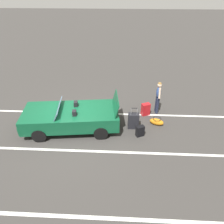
{
  "coord_description": "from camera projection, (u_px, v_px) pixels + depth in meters",
  "views": [
    {
      "loc": [
        -2.17,
        7.51,
        5.85
      ],
      "look_at": [
        -1.78,
        -0.26,
        0.75
      ],
      "focal_mm": 33.68,
      "sensor_mm": 36.0,
      "label": 1
    }
  ],
  "objects": [
    {
      "name": "suitcase_small_carryon",
      "position": [
        140.0,
        131.0,
        8.98
      ],
      "size": [
        0.39,
        0.32,
        0.5
      ],
      "rotation": [
        0.0,
        0.0,
        5.13
      ],
      "color": "black",
      "rests_on": "ground_plane"
    },
    {
      "name": "lot_line_far",
      "position": [
        43.0,
        215.0,
        6.1
      ],
      "size": [
        18.0,
        0.12,
        0.01
      ],
      "primitive_type": "cube",
      "color": "silver",
      "rests_on": "ground_plane"
    },
    {
      "name": "convertible_car",
      "position": [
        67.0,
        117.0,
        9.24
      ],
      "size": [
        4.31,
        2.22,
        1.53
      ],
      "rotation": [
        0.0,
        0.0,
        0.11
      ],
      "color": "#0F4C2D",
      "rests_on": "ground_plane"
    },
    {
      "name": "suitcase_medium_bright",
      "position": [
        146.0,
        109.0,
        10.31
      ],
      "size": [
        0.46,
        0.38,
        0.62
      ],
      "rotation": [
        0.0,
        0.0,
        1.97
      ],
      "color": "red",
      "rests_on": "ground_plane"
    },
    {
      "name": "duffel_bag",
      "position": [
        157.0,
        122.0,
        9.71
      ],
      "size": [
        0.7,
        0.51,
        0.34
      ],
      "rotation": [
        0.0,
        0.0,
        2.78
      ],
      "color": "orange",
      "rests_on": "ground_plane"
    },
    {
      "name": "lot_line_near",
      "position": [
        78.0,
        113.0,
        10.61
      ],
      "size": [
        18.0,
        0.12,
        0.01
      ],
      "primitive_type": "cube",
      "color": "silver",
      "rests_on": "ground_plane"
    },
    {
      "name": "lot_line_mid",
      "position": [
        65.0,
        150.0,
        8.35
      ],
      "size": [
        18.0,
        0.12,
        0.01
      ],
      "primitive_type": "cube",
      "color": "silver",
      "rests_on": "ground_plane"
    },
    {
      "name": "traveler_person",
      "position": [
        158.0,
        96.0,
        10.18
      ],
      "size": [
        0.24,
        0.61,
        1.65
      ],
      "rotation": [
        0.0,
        0.0,
        0.06
      ],
      "color": "#1E2338",
      "rests_on": "ground_plane"
    },
    {
      "name": "ground_plane",
      "position": [
        73.0,
        128.0,
        9.58
      ],
      "size": [
        80.0,
        80.0,
        0.0
      ],
      "primitive_type": "plane",
      "color": "#383533"
    },
    {
      "name": "suitcase_large_black",
      "position": [
        133.0,
        121.0,
        9.4
      ],
      "size": [
        0.48,
        0.31,
        1.1
      ],
      "rotation": [
        0.0,
        0.0,
        4.73
      ],
      "color": "black",
      "rests_on": "ground_plane"
    }
  ]
}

